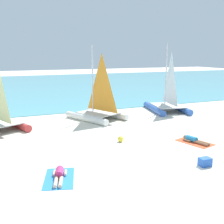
% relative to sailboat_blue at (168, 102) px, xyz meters
% --- Properties ---
extents(ground_plane, '(120.00, 120.00, 0.00)m').
position_rel_sailboat_blue_xyz_m(ground_plane, '(-6.47, 1.23, -0.81)').
color(ground_plane, silver).
extents(ocean_water, '(120.00, 40.00, 0.05)m').
position_rel_sailboat_blue_xyz_m(ocean_water, '(-6.47, 22.37, -0.79)').
color(ocean_water, '#5BB2C1').
rests_on(ocean_water, ground).
extents(sailboat_blue, '(3.44, 4.62, 5.45)m').
position_rel_sailboat_blue_xyz_m(sailboat_blue, '(0.00, 0.00, 0.00)').
color(sailboat_blue, blue).
rests_on(sailboat_blue, ground).
extents(sailboat_white, '(4.00, 4.71, 5.23)m').
position_rel_sailboat_blue_xyz_m(sailboat_white, '(-6.19, -0.42, -0.03)').
color(sailboat_white, white).
rests_on(sailboat_white, ground).
extents(towel_left, '(1.58, 2.13, 0.01)m').
position_rel_sailboat_blue_xyz_m(towel_left, '(-10.84, -9.04, -0.81)').
color(towel_left, '#338CD8').
rests_on(towel_left, ground).
extents(sunbather_left, '(0.81, 1.55, 0.30)m').
position_rel_sailboat_blue_xyz_m(sunbather_left, '(-10.82, -8.98, -0.68)').
color(sunbather_left, '#D83372').
rests_on(sunbather_left, towel_left).
extents(towel_middle, '(1.57, 2.13, 0.01)m').
position_rel_sailboat_blue_xyz_m(towel_middle, '(-3.24, -7.49, -0.81)').
color(towel_middle, '#EA5933').
rests_on(towel_middle, ground).
extents(sunbather_middle, '(0.80, 1.55, 0.30)m').
position_rel_sailboat_blue_xyz_m(sunbather_middle, '(-3.26, -7.42, -0.68)').
color(sunbather_middle, '#268CCC').
rests_on(sunbather_middle, towel_middle).
extents(beach_ball, '(0.32, 0.32, 0.32)m').
position_rel_sailboat_blue_xyz_m(beach_ball, '(-6.84, -5.87, -0.65)').
color(beach_ball, yellow).
rests_on(beach_ball, ground).
extents(cooler_box, '(0.50, 0.36, 0.36)m').
position_rel_sailboat_blue_xyz_m(cooler_box, '(-4.89, -10.21, -0.63)').
color(cooler_box, blue).
rests_on(cooler_box, ground).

